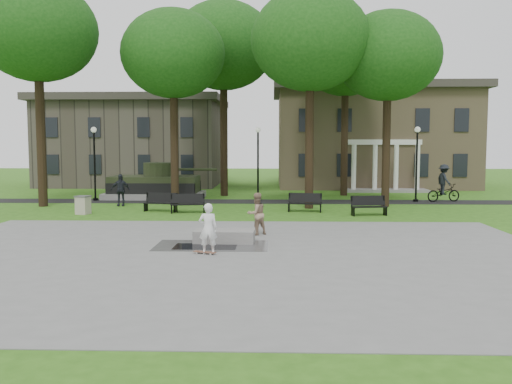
# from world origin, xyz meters

# --- Properties ---
(ground) EXTENTS (120.00, 120.00, 0.00)m
(ground) POSITION_xyz_m (0.00, 0.00, 0.00)
(ground) COLOR #2B5914
(ground) RESTS_ON ground
(plaza) EXTENTS (22.00, 16.00, 0.02)m
(plaza) POSITION_xyz_m (0.00, -5.00, 0.01)
(plaza) COLOR gray
(plaza) RESTS_ON ground
(footpath) EXTENTS (44.00, 2.60, 0.01)m
(footpath) POSITION_xyz_m (0.00, 12.00, 0.01)
(footpath) COLOR black
(footpath) RESTS_ON ground
(building_right) EXTENTS (17.00, 12.00, 8.60)m
(building_right) POSITION_xyz_m (10.00, 26.00, 4.34)
(building_right) COLOR #9E8460
(building_right) RESTS_ON ground
(building_left) EXTENTS (15.00, 10.00, 7.20)m
(building_left) POSITION_xyz_m (-11.00, 26.50, 3.60)
(building_left) COLOR #4C443D
(building_left) RESTS_ON ground
(tree_0) EXTENTS (6.80, 6.80, 12.97)m
(tree_0) POSITION_xyz_m (-12.00, 9.00, 10.03)
(tree_0) COLOR black
(tree_0) RESTS_ON ground
(tree_1) EXTENTS (6.20, 6.20, 11.63)m
(tree_1) POSITION_xyz_m (-4.50, 10.50, 8.95)
(tree_1) COLOR black
(tree_1) RESTS_ON ground
(tree_2) EXTENTS (6.60, 6.60, 12.16)m
(tree_2) POSITION_xyz_m (3.50, 8.50, 9.32)
(tree_2) COLOR black
(tree_2) RESTS_ON ground
(tree_3) EXTENTS (6.00, 6.00, 11.19)m
(tree_3) POSITION_xyz_m (8.00, 9.50, 8.60)
(tree_3) COLOR black
(tree_3) RESTS_ON ground
(tree_4) EXTENTS (7.20, 7.20, 13.50)m
(tree_4) POSITION_xyz_m (-2.00, 16.00, 10.39)
(tree_4) COLOR black
(tree_4) RESTS_ON ground
(tree_5) EXTENTS (6.40, 6.40, 12.44)m
(tree_5) POSITION_xyz_m (6.50, 16.50, 9.67)
(tree_5) COLOR black
(tree_5) RESTS_ON ground
(lamp_left) EXTENTS (0.36, 0.36, 4.73)m
(lamp_left) POSITION_xyz_m (-10.00, 12.30, 2.79)
(lamp_left) COLOR black
(lamp_left) RESTS_ON ground
(lamp_mid) EXTENTS (0.36, 0.36, 4.73)m
(lamp_mid) POSITION_xyz_m (0.50, 12.30, 2.79)
(lamp_mid) COLOR black
(lamp_mid) RESTS_ON ground
(lamp_right) EXTENTS (0.36, 0.36, 4.73)m
(lamp_right) POSITION_xyz_m (10.50, 12.30, 2.79)
(lamp_right) COLOR black
(lamp_right) RESTS_ON ground
(tank_monument) EXTENTS (7.45, 3.40, 2.40)m
(tank_monument) POSITION_xyz_m (-6.46, 14.00, 0.86)
(tank_monument) COLOR gray
(tank_monument) RESTS_ON ground
(puddle) EXTENTS (2.20, 1.20, 0.00)m
(puddle) POSITION_xyz_m (-0.91, -3.35, 0.02)
(puddle) COLOR black
(puddle) RESTS_ON plaza
(concrete_block) EXTENTS (2.23, 1.08, 0.45)m
(concrete_block) POSITION_xyz_m (-0.32, -2.46, 0.24)
(concrete_block) COLOR gray
(concrete_block) RESTS_ON plaza
(skateboard) EXTENTS (0.80, 0.47, 0.07)m
(skateboard) POSITION_xyz_m (-0.77, -4.62, 0.06)
(skateboard) COLOR brown
(skateboard) RESTS_ON plaza
(skateboarder) EXTENTS (0.63, 0.43, 1.68)m
(skateboarder) POSITION_xyz_m (-0.65, -4.62, 0.86)
(skateboarder) COLOR white
(skateboarder) RESTS_ON plaza
(friend_watching) EXTENTS (1.03, 0.98, 1.68)m
(friend_watching) POSITION_xyz_m (0.81, -0.77, 0.86)
(friend_watching) COLOR #997C63
(friend_watching) RESTS_ON plaza
(pedestrian_walker) EXTENTS (1.14, 0.55, 1.88)m
(pedestrian_walker) POSITION_xyz_m (-7.52, 9.35, 0.94)
(pedestrian_walker) COLOR #20222A
(pedestrian_walker) RESTS_ON ground
(cyclist) EXTENTS (2.31, 1.37, 2.37)m
(cyclist) POSITION_xyz_m (12.23, 12.31, 0.97)
(cyclist) COLOR black
(cyclist) RESTS_ON ground
(park_bench_0) EXTENTS (1.85, 0.83, 1.00)m
(park_bench_0) POSITION_xyz_m (-4.61, 6.84, 0.52)
(park_bench_0) COLOR black
(park_bench_0) RESTS_ON ground
(park_bench_1) EXTENTS (1.85, 0.81, 1.00)m
(park_bench_1) POSITION_xyz_m (-3.04, 6.27, 0.52)
(park_bench_1) COLOR black
(park_bench_1) RESTS_ON ground
(park_bench_2) EXTENTS (1.85, 0.78, 1.00)m
(park_bench_2) POSITION_xyz_m (3.17, 6.90, 0.52)
(park_bench_2) COLOR black
(park_bench_2) RESTS_ON ground
(park_bench_3) EXTENTS (1.85, 0.80, 1.00)m
(park_bench_3) POSITION_xyz_m (6.35, 5.47, 0.52)
(park_bench_3) COLOR black
(park_bench_3) RESTS_ON ground
(trash_bin) EXTENTS (0.79, 0.79, 0.96)m
(trash_bin) POSITION_xyz_m (-8.40, 5.52, 0.49)
(trash_bin) COLOR #C0B39E
(trash_bin) RESTS_ON ground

